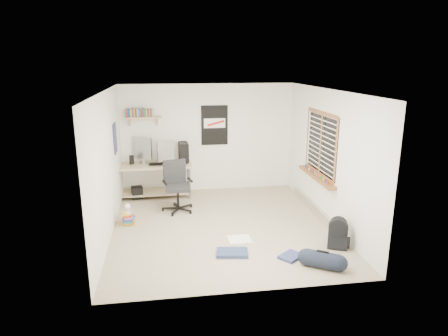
{
  "coord_description": "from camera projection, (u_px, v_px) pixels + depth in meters",
  "views": [
    {
      "loc": [
        -1.0,
        -6.88,
        2.99
      ],
      "look_at": [
        0.06,
        0.15,
        1.08
      ],
      "focal_mm": 32.0,
      "sensor_mm": 36.0,
      "label": 1
    }
  ],
  "objects": [
    {
      "name": "poster_left_wall",
      "position": [
        115.0,
        138.0,
        7.96
      ],
      "size": [
        0.02,
        0.42,
        0.6
      ],
      "primitive_type": "cube",
      "color": "navy",
      "rests_on": "left_wall"
    },
    {
      "name": "duffel_bag",
      "position": [
        322.0,
        259.0,
        5.93
      ],
      "size": [
        0.35,
        0.35,
        0.5
      ],
      "primitive_type": "cylinder",
      "rotation": [
        0.0,
        0.0,
        -0.57
      ],
      "color": "black",
      "rests_on": "floor"
    },
    {
      "name": "left_wall",
      "position": [
        107.0,
        165.0,
        6.87
      ],
      "size": [
        0.01,
        4.5,
        2.5
      ],
      "primitive_type": "cube",
      "color": "silver",
      "rests_on": "ground"
    },
    {
      "name": "floor",
      "position": [
        222.0,
        226.0,
        7.49
      ],
      "size": [
        4.0,
        4.5,
        0.01
      ],
      "primitive_type": "cube",
      "color": "gray",
      "rests_on": "ground"
    },
    {
      "name": "tshirt",
      "position": [
        239.0,
        240.0,
        6.85
      ],
      "size": [
        0.41,
        0.35,
        0.04
      ],
      "primitive_type": "cube",
      "rotation": [
        0.0,
        0.0,
        0.03
      ],
      "color": "white",
      "rests_on": "floor"
    },
    {
      "name": "desk_lamp",
      "position": [
        128.0,
        205.0,
        7.45
      ],
      "size": [
        0.19,
        0.23,
        0.2
      ],
      "primitive_type": "cube",
      "rotation": [
        0.0,
        0.0,
        0.4
      ],
      "color": "silver",
      "rests_on": "book_stack"
    },
    {
      "name": "keyboard",
      "position": [
        158.0,
        164.0,
        8.85
      ],
      "size": [
        0.42,
        0.16,
        0.02
      ],
      "primitive_type": "cube",
      "rotation": [
        0.0,
        0.0,
        0.02
      ],
      "color": "black",
      "rests_on": "desk"
    },
    {
      "name": "right_wall",
      "position": [
        328.0,
        157.0,
        7.45
      ],
      "size": [
        0.01,
        4.5,
        2.5
      ],
      "primitive_type": "cube",
      "color": "silver",
      "rests_on": "ground"
    },
    {
      "name": "jeans_b",
      "position": [
        291.0,
        256.0,
        6.26
      ],
      "size": [
        0.44,
        0.43,
        0.04
      ],
      "primitive_type": "cube",
      "rotation": [
        0.0,
        0.0,
        0.66
      ],
      "color": "navy",
      "rests_on": "floor"
    },
    {
      "name": "window",
      "position": [
        320.0,
        144.0,
        7.68
      ],
      "size": [
        0.1,
        1.5,
        1.26
      ],
      "primitive_type": "cube",
      "color": "brown",
      "rests_on": "right_wall"
    },
    {
      "name": "pc_tower",
      "position": [
        184.0,
        152.0,
        9.05
      ],
      "size": [
        0.22,
        0.42,
        0.43
      ],
      "primitive_type": "cube",
      "rotation": [
        0.0,
        0.0,
        0.06
      ],
      "color": "black",
      "rests_on": "desk"
    },
    {
      "name": "back_wall",
      "position": [
        208.0,
        138.0,
        9.31
      ],
      "size": [
        4.0,
        0.01,
        2.5
      ],
      "primitive_type": "cube",
      "color": "silver",
      "rests_on": "ground"
    },
    {
      "name": "wall_shelf",
      "position": [
        144.0,
        117.0,
        8.86
      ],
      "size": [
        0.8,
        0.22,
        0.24
      ],
      "primitive_type": "cube",
      "color": "tan",
      "rests_on": "back_wall"
    },
    {
      "name": "speaker_right",
      "position": [
        182.0,
        158.0,
        9.03
      ],
      "size": [
        0.11,
        0.11,
        0.19
      ],
      "primitive_type": "cube",
      "rotation": [
        0.0,
        0.0,
        -0.18
      ],
      "color": "black",
      "rests_on": "desk"
    },
    {
      "name": "office_chair",
      "position": [
        178.0,
        188.0,
        8.12
      ],
      "size": [
        0.81,
        0.81,
        1.04
      ],
      "primitive_type": "cube",
      "rotation": [
        0.0,
        0.0,
        0.21
      ],
      "color": "black",
      "rests_on": "floor"
    },
    {
      "name": "jeans_a",
      "position": [
        232.0,
        253.0,
        6.37
      ],
      "size": [
        0.54,
        0.39,
        0.05
      ],
      "primitive_type": "cube",
      "rotation": [
        0.0,
        0.0,
        -0.15
      ],
      "color": "navy",
      "rests_on": "floor"
    },
    {
      "name": "baseboard_heater",
      "position": [
        316.0,
        210.0,
        8.03
      ],
      "size": [
        0.08,
        2.5,
        0.18
      ],
      "primitive_type": "cube",
      "color": "#B7B2A8",
      "rests_on": "floor"
    },
    {
      "name": "poster_back_wall",
      "position": [
        215.0,
        125.0,
        9.23
      ],
      "size": [
        0.62,
        0.03,
        0.92
      ],
      "primitive_type": "cube",
      "color": "black",
      "rests_on": "back_wall"
    },
    {
      "name": "speaker_left",
      "position": [
        132.0,
        160.0,
        8.85
      ],
      "size": [
        0.11,
        0.11,
        0.19
      ],
      "primitive_type": "cube",
      "rotation": [
        0.0,
        0.0,
        0.25
      ],
      "color": "black",
      "rests_on": "desk"
    },
    {
      "name": "monitor_left",
      "position": [
        143.0,
        152.0,
        8.91
      ],
      "size": [
        0.44,
        0.32,
        0.49
      ],
      "primitive_type": "cube",
      "rotation": [
        0.0,
        0.0,
        -0.54
      ],
      "color": "#A09FA4",
      "rests_on": "desk"
    },
    {
      "name": "subwoofer",
      "position": [
        137.0,
        192.0,
        8.94
      ],
      "size": [
        0.27,
        0.27,
        0.27
      ],
      "primitive_type": "cube",
      "rotation": [
        0.0,
        0.0,
        0.17
      ],
      "color": "black",
      "rests_on": "floor"
    },
    {
      "name": "book_stack",
      "position": [
        128.0,
        217.0,
        7.52
      ],
      "size": [
        0.58,
        0.54,
        0.32
      ],
      "primitive_type": "cube",
      "rotation": [
        0.0,
        0.0,
        0.43
      ],
      "color": "brown",
      "rests_on": "floor"
    },
    {
      "name": "monitor_right",
      "position": [
        165.0,
        155.0,
        8.72
      ],
      "size": [
        0.39,
        0.27,
        0.43
      ],
      "primitive_type": "cube",
      "rotation": [
        0.0,
        0.0,
        0.49
      ],
      "color": "#B1B1B7",
      "rests_on": "desk"
    },
    {
      "name": "ceiling",
      "position": [
        222.0,
        90.0,
        6.84
      ],
      "size": [
        4.0,
        4.5,
        0.01
      ],
      "primitive_type": "cube",
      "color": "white",
      "rests_on": "ground"
    },
    {
      "name": "desk",
      "position": [
        154.0,
        181.0,
        9.03
      ],
      "size": [
        1.71,
        0.76,
        0.78
      ],
      "primitive_type": "cube",
      "rotation": [
        0.0,
        0.0,
        -0.01
      ],
      "color": "tan",
      "rests_on": "floor"
    },
    {
      "name": "backpack",
      "position": [
        338.0,
        236.0,
        6.56
      ],
      "size": [
        0.39,
        0.35,
        0.41
      ],
      "primitive_type": "cube",
      "rotation": [
        0.0,
        0.0,
        -0.43
      ],
      "color": "black",
      "rests_on": "floor"
    }
  ]
}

